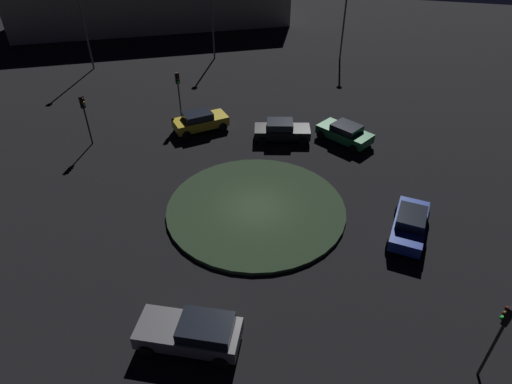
# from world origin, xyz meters

# --- Properties ---
(ground_plane) EXTENTS (115.81, 115.81, 0.00)m
(ground_plane) POSITION_xyz_m (0.00, 0.00, 0.00)
(ground_plane) COLOR black
(roundabout_island) EXTENTS (10.94, 10.94, 0.23)m
(roundabout_island) POSITION_xyz_m (0.00, 0.00, 0.11)
(roundabout_island) COLOR #263823
(roundabout_island) RESTS_ON ground_plane
(car_green) EXTENTS (3.71, 4.50, 1.47)m
(car_green) POSITION_xyz_m (9.69, -4.61, 0.78)
(car_green) COLOR #1E7238
(car_green) RESTS_ON ground_plane
(car_yellow) EXTENTS (4.09, 4.39, 1.58)m
(car_yellow) POSITION_xyz_m (8.87, 6.69, 0.83)
(car_yellow) COLOR gold
(car_yellow) RESTS_ON ground_plane
(car_blue) EXTENTS (4.63, 2.53, 1.56)m
(car_blue) POSITION_xyz_m (-0.17, -8.96, 0.80)
(car_blue) COLOR #1E38A5
(car_blue) RESTS_ON ground_plane
(car_black) EXTENTS (2.73, 4.51, 1.52)m
(car_black) POSITION_xyz_m (8.97, 0.14, 0.77)
(car_black) COLOR black
(car_black) RESTS_ON ground_plane
(car_grey) EXTENTS (2.35, 4.61, 1.56)m
(car_grey) POSITION_xyz_m (-9.83, 0.46, 0.82)
(car_grey) COLOR slate
(car_grey) RESTS_ON ground_plane
(traffic_light_north) EXTENTS (0.36, 0.39, 3.87)m
(traffic_light_north) POSITION_xyz_m (4.92, 13.99, 2.76)
(traffic_light_north) COLOR #2D2D2D
(traffic_light_north) RESTS_ON ground_plane
(traffic_light_northeast) EXTENTS (0.39, 0.38, 3.98)m
(traffic_light_northeast) POSITION_xyz_m (10.41, 8.91, 2.84)
(traffic_light_northeast) COLOR #2D2D2D
(traffic_light_northeast) RESTS_ON ground_plane
(traffic_light_southwest) EXTENTS (0.37, 0.39, 4.26)m
(traffic_light_southwest) POSITION_xyz_m (-8.44, -11.49, 3.03)
(traffic_light_southwest) COLOR #2D2D2D
(traffic_light_southwest) RESTS_ON ground_plane
(streetlamp_east) EXTENTS (0.54, 0.54, 7.62)m
(streetlamp_east) POSITION_xyz_m (28.05, -2.76, 5.11)
(streetlamp_east) COLOR #4C4C51
(streetlamp_east) RESTS_ON ground_plane
(streetlamp_northeast) EXTENTS (0.57, 0.57, 7.90)m
(streetlamp_northeast) POSITION_xyz_m (24.91, 10.70, 5.42)
(streetlamp_northeast) COLOR #4C4C51
(streetlamp_northeast) RESTS_ON ground_plane
(streetlamp_northeast_near) EXTENTS (0.53, 0.53, 8.41)m
(streetlamp_northeast_near) POSITION_xyz_m (19.00, 22.04, 5.50)
(streetlamp_northeast_near) COLOR #4C4C51
(streetlamp_northeast_near) RESTS_ON ground_plane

